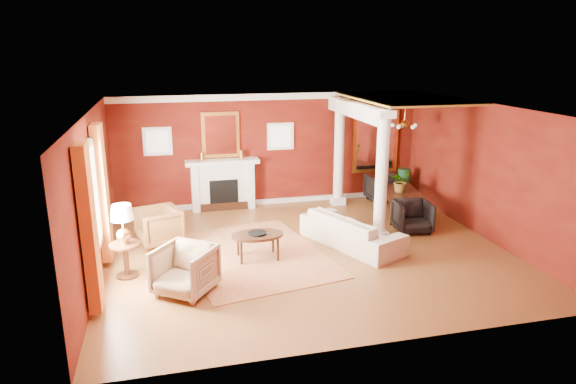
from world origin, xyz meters
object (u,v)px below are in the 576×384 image
object	(u,v)px
side_table	(123,230)
dining_table	(401,197)
armchair_leopard	(158,224)
armchair_stripe	(185,268)
sofa	(352,225)
coffee_table	(257,236)

from	to	relation	value
side_table	dining_table	bearing A→B (deg)	18.14
armchair_leopard	armchair_stripe	world-z (taller)	armchair_stripe
armchair_leopard	side_table	xyz separation A→B (m)	(-0.57, -1.50, 0.46)
sofa	dining_table	world-z (taller)	dining_table
coffee_table	dining_table	xyz separation A→B (m)	(3.95, 1.87, 0.00)
sofa	coffee_table	xyz separation A→B (m)	(-2.04, -0.22, 0.01)
sofa	armchair_stripe	distance (m)	3.75
sofa	side_table	size ratio (longest dim) A/B	1.71
armchair_leopard	dining_table	xyz separation A→B (m)	(5.84, 0.60, 0.04)
armchair_leopard	side_table	size ratio (longest dim) A/B	0.64
armchair_stripe	coffee_table	size ratio (longest dim) A/B	0.89
coffee_table	side_table	distance (m)	2.51
sofa	dining_table	size ratio (longest dim) A/B	1.38
armchair_leopard	coffee_table	distance (m)	2.27
coffee_table	sofa	bearing A→B (deg)	6.04
sofa	side_table	distance (m)	4.54
dining_table	armchair_stripe	bearing A→B (deg)	130.20
coffee_table	side_table	bearing A→B (deg)	-174.57
sofa	side_table	xyz separation A→B (m)	(-4.50, -0.45, 0.44)
dining_table	sofa	bearing A→B (deg)	141.87
armchair_stripe	coffee_table	world-z (taller)	armchair_stripe
armchair_stripe	coffee_table	distance (m)	1.85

